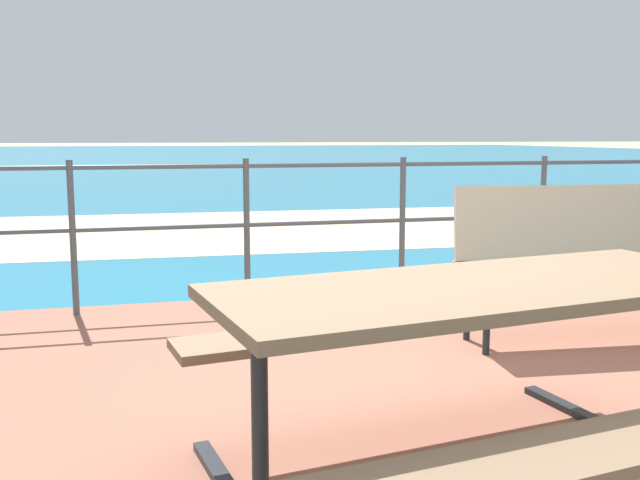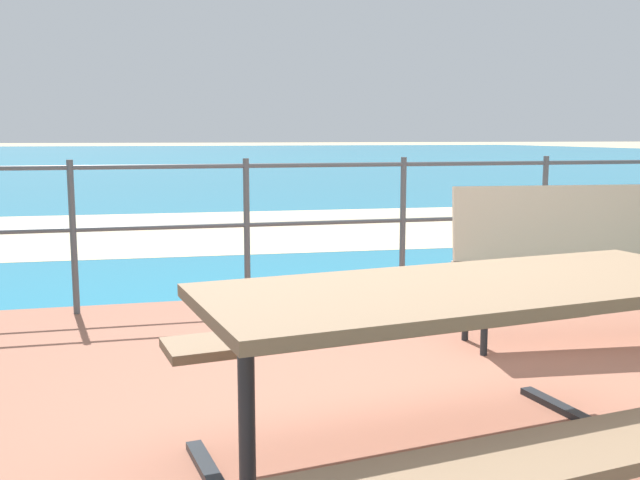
{
  "view_description": "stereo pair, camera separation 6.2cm",
  "coord_description": "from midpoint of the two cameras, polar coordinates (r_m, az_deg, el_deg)",
  "views": [
    {
      "loc": [
        -1.35,
        -2.69,
        1.27
      ],
      "look_at": [
        -0.07,
        2.3,
        0.52
      ],
      "focal_mm": 40.55,
      "sensor_mm": 36.0,
      "label": 1
    },
    {
      "loc": [
        -1.29,
        -2.71,
        1.27
      ],
      "look_at": [
        -0.07,
        2.3,
        0.52
      ],
      "focal_mm": 40.55,
      "sensor_mm": 36.0,
      "label": 2
    }
  ],
  "objects": [
    {
      "name": "patio_paving",
      "position": [
        3.25,
        11.83,
        -14.36
      ],
      "size": [
        6.4,
        5.2,
        0.06
      ],
      "primitive_type": "cube",
      "color": "#935B47",
      "rests_on": "ground"
    },
    {
      "name": "ground_plane",
      "position": [
        3.27,
        11.81,
        -14.84
      ],
      "size": [
        240.0,
        240.0,
        0.0
      ],
      "primitive_type": "plane",
      "color": "tan"
    },
    {
      "name": "beach_strip",
      "position": [
        9.89,
        -5.92,
        0.88
      ],
      "size": [
        54.12,
        6.23,
        0.01
      ],
      "primitive_type": "cube",
      "rotation": [
        0.0,
        0.0,
        -0.03
      ],
      "color": "beige",
      "rests_on": "ground"
    },
    {
      "name": "park_bench",
      "position": [
        4.59,
        21.16,
        -0.52
      ],
      "size": [
        1.71,
        0.57,
        0.92
      ],
      "rotation": [
        0.0,
        0.0,
        -0.09
      ],
      "color": "#BCAD93",
      "rests_on": "patio_paving"
    },
    {
      "name": "picnic_table",
      "position": [
        2.45,
        13.21,
        -7.25
      ],
      "size": [
        2.03,
        1.75,
        0.74
      ],
      "rotation": [
        0.0,
        0.0,
        0.15
      ],
      "color": "#7A6047",
      "rests_on": "patio_paving"
    },
    {
      "name": "sea_water",
      "position": [
        42.74,
        -12.02,
        6.41
      ],
      "size": [
        90.0,
        90.0,
        0.01
      ],
      "primitive_type": "cube",
      "color": "teal",
      "rests_on": "ground"
    },
    {
      "name": "railing_fence",
      "position": [
        5.28,
        0.88,
        2.23
      ],
      "size": [
        5.94,
        0.04,
        1.05
      ],
      "color": "#4C5156",
      "rests_on": "patio_paving"
    }
  ]
}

